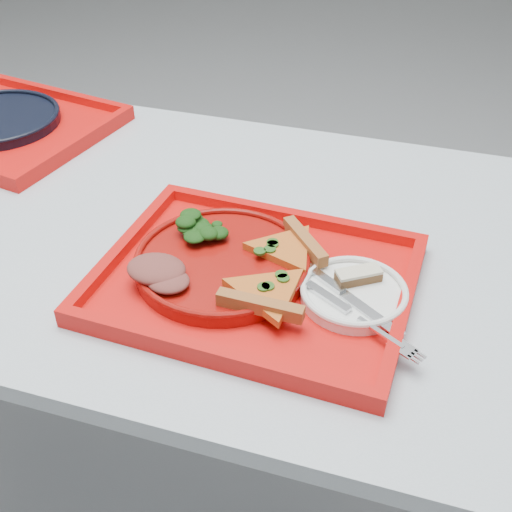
% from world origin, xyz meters
% --- Properties ---
extents(ground, '(10.00, 10.00, 0.00)m').
position_xyz_m(ground, '(0.00, 0.00, 0.00)').
color(ground, gray).
rests_on(ground, ground).
extents(table, '(1.60, 0.80, 0.75)m').
position_xyz_m(table, '(0.00, 0.00, 0.68)').
color(table, '#A5B0B9').
rests_on(table, ground).
extents(tray_main, '(0.47, 0.37, 0.01)m').
position_xyz_m(tray_main, '(0.25, -0.12, 0.76)').
color(tray_main, red).
rests_on(tray_main, table).
extents(dinner_plate, '(0.26, 0.26, 0.02)m').
position_xyz_m(dinner_plate, '(0.20, -0.11, 0.77)').
color(dinner_plate, maroon).
rests_on(dinner_plate, tray_main).
extents(side_plate, '(0.15, 0.15, 0.01)m').
position_xyz_m(side_plate, '(0.40, -0.12, 0.77)').
color(side_plate, white).
rests_on(side_plate, tray_main).
extents(pizza_slice_a, '(0.12, 0.14, 0.02)m').
position_xyz_m(pizza_slice_a, '(0.28, -0.17, 0.79)').
color(pizza_slice_a, orange).
rests_on(pizza_slice_a, dinner_plate).
extents(pizza_slice_b, '(0.17, 0.17, 0.02)m').
position_xyz_m(pizza_slice_b, '(0.28, -0.07, 0.79)').
color(pizza_slice_b, orange).
rests_on(pizza_slice_b, dinner_plate).
extents(salad_heap, '(0.08, 0.07, 0.04)m').
position_xyz_m(salad_heap, '(0.15, -0.07, 0.80)').
color(salad_heap, black).
rests_on(salad_heap, dinner_plate).
extents(meat_portion, '(0.09, 0.07, 0.03)m').
position_xyz_m(meat_portion, '(0.12, -0.18, 0.79)').
color(meat_portion, brown).
rests_on(meat_portion, dinner_plate).
extents(dessert_bar, '(0.07, 0.06, 0.02)m').
position_xyz_m(dessert_bar, '(0.40, -0.10, 0.79)').
color(dessert_bar, '#53331B').
rests_on(dessert_bar, side_plate).
extents(knife, '(0.16, 0.12, 0.01)m').
position_xyz_m(knife, '(0.39, -0.14, 0.78)').
color(knife, silver).
rests_on(knife, side_plate).
extents(fork, '(0.17, 0.11, 0.01)m').
position_xyz_m(fork, '(0.41, -0.18, 0.78)').
color(fork, silver).
rests_on(fork, side_plate).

